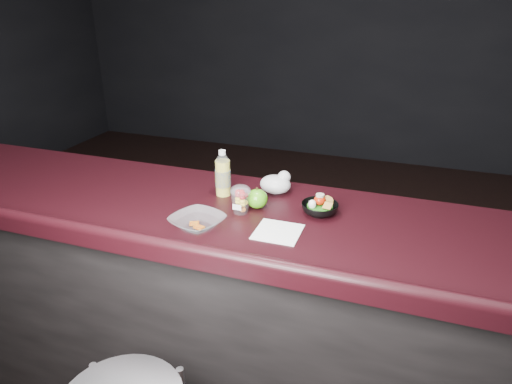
{
  "coord_description": "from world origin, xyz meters",
  "views": [
    {
      "loc": [
        0.53,
        -1.18,
        1.81
      ],
      "look_at": [
        -0.0,
        0.33,
        1.1
      ],
      "focal_mm": 32.0,
      "sensor_mm": 36.0,
      "label": 1
    }
  ],
  "objects_px": {
    "green_apple": "(257,199)",
    "takeout_bowl": "(197,222)",
    "lemonade_bottle": "(223,176)",
    "snack_bowl": "(319,208)",
    "fruit_cup": "(241,199)"
  },
  "relations": [
    {
      "from": "lemonade_bottle",
      "to": "takeout_bowl",
      "type": "distance_m",
      "value": 0.31
    },
    {
      "from": "fruit_cup",
      "to": "takeout_bowl",
      "type": "relative_size",
      "value": 0.48
    },
    {
      "from": "green_apple",
      "to": "snack_bowl",
      "type": "distance_m",
      "value": 0.25
    },
    {
      "from": "fruit_cup",
      "to": "snack_bowl",
      "type": "distance_m",
      "value": 0.3
    },
    {
      "from": "lemonade_bottle",
      "to": "snack_bowl",
      "type": "height_order",
      "value": "lemonade_bottle"
    },
    {
      "from": "fruit_cup",
      "to": "takeout_bowl",
      "type": "xyz_separation_m",
      "value": [
        -0.1,
        -0.17,
        -0.04
      ]
    },
    {
      "from": "takeout_bowl",
      "to": "lemonade_bottle",
      "type": "bearing_deg",
      "value": 95.21
    },
    {
      "from": "green_apple",
      "to": "takeout_bowl",
      "type": "bearing_deg",
      "value": -122.82
    },
    {
      "from": "lemonade_bottle",
      "to": "green_apple",
      "type": "bearing_deg",
      "value": -22.73
    },
    {
      "from": "fruit_cup",
      "to": "green_apple",
      "type": "relative_size",
      "value": 1.31
    },
    {
      "from": "lemonade_bottle",
      "to": "snack_bowl",
      "type": "relative_size",
      "value": 1.06
    },
    {
      "from": "snack_bowl",
      "to": "takeout_bowl",
      "type": "xyz_separation_m",
      "value": [
        -0.39,
        -0.26,
        -0.0
      ]
    },
    {
      "from": "lemonade_bottle",
      "to": "green_apple",
      "type": "relative_size",
      "value": 2.24
    },
    {
      "from": "green_apple",
      "to": "lemonade_bottle",
      "type": "bearing_deg",
      "value": 157.27
    },
    {
      "from": "snack_bowl",
      "to": "takeout_bowl",
      "type": "distance_m",
      "value": 0.47
    }
  ]
}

